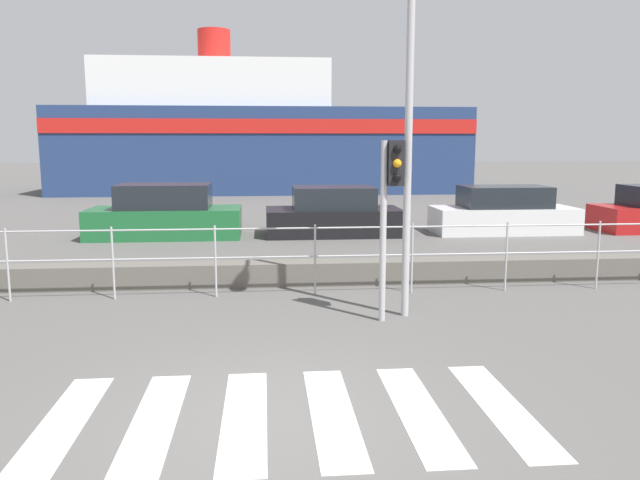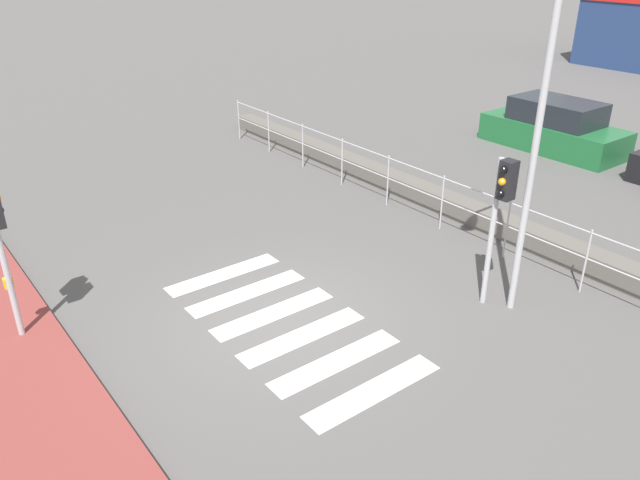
% 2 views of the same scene
% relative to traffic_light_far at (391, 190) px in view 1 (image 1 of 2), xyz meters
% --- Properties ---
extents(ground_plane, '(160.00, 160.00, 0.00)m').
position_rel_traffic_light_far_xyz_m(ground_plane, '(-1.91, -3.29, -2.05)').
color(ground_plane, '#565451').
extents(crosswalk, '(4.95, 2.40, 0.01)m').
position_rel_traffic_light_far_xyz_m(crosswalk, '(-1.69, -3.29, -2.05)').
color(crosswalk, silver).
rests_on(crosswalk, ground_plane).
extents(seawall, '(21.91, 0.55, 0.45)m').
position_rel_traffic_light_far_xyz_m(seawall, '(-1.91, 2.65, -1.83)').
color(seawall, '#605B54').
rests_on(seawall, ground_plane).
extents(harbor_fence, '(19.76, 0.04, 1.30)m').
position_rel_traffic_light_far_xyz_m(harbor_fence, '(-1.91, 1.77, -1.21)').
color(harbor_fence, '#B2B2B5').
rests_on(harbor_fence, ground_plane).
extents(traffic_light_far, '(0.34, 0.32, 2.79)m').
position_rel_traffic_light_far_xyz_m(traffic_light_far, '(0.00, 0.00, 0.00)').
color(traffic_light_far, '#B2B2B5').
rests_on(traffic_light_far, ground_plane).
extents(streetlamp, '(0.32, 1.22, 6.16)m').
position_rel_traffic_light_far_xyz_m(streetlamp, '(0.32, 0.05, 1.77)').
color(streetlamp, '#B2B2B5').
rests_on(streetlamp, ground_plane).
extents(ferry_boat, '(22.16, 7.71, 8.86)m').
position_rel_traffic_light_far_xyz_m(ferry_boat, '(-2.44, 26.72, 0.95)').
color(ferry_boat, navy).
rests_on(ferry_boat, ground_plane).
extents(parked_car_green, '(4.37, 1.86, 1.56)m').
position_rel_traffic_light_far_xyz_m(parked_car_green, '(-4.81, 9.11, -1.39)').
color(parked_car_green, '#1E6633').
rests_on(parked_car_green, ground_plane).
extents(parked_car_black, '(4.00, 1.89, 1.45)m').
position_rel_traffic_light_far_xyz_m(parked_car_black, '(0.14, 9.11, -1.43)').
color(parked_car_black, black).
rests_on(parked_car_black, ground_plane).
extents(parked_car_white, '(4.31, 1.70, 1.43)m').
position_rel_traffic_light_far_xyz_m(parked_car_white, '(5.40, 9.11, -1.44)').
color(parked_car_white, silver).
rests_on(parked_car_white, ground_plane).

